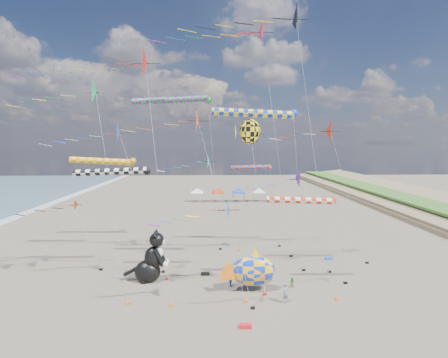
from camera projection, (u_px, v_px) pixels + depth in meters
name	position (u px, v px, depth m)	size (l,w,h in m)	color
ground	(246.00, 342.00, 24.93)	(260.00, 260.00, 0.00)	brown
delta_kite_0	(84.00, 93.00, 28.74)	(9.72, 2.41, 19.71)	#1C9050
delta_kite_1	(64.00, 211.00, 38.17)	(8.77, 1.54, 8.02)	orange
delta_kite_2	(297.00, 23.00, 35.44)	(14.73, 3.05, 28.06)	black
delta_kite_3	(259.00, 34.00, 40.72)	(15.96, 3.07, 28.58)	#F51D44
delta_kite_4	(189.00, 123.00, 29.35)	(11.44, 2.13, 17.23)	red
delta_kite_5	(125.00, 64.00, 28.14)	(13.35, 2.73, 22.15)	red
delta_kite_6	(213.00, 211.00, 28.89)	(8.68, 1.96, 9.85)	blue
delta_kite_7	(296.00, 183.00, 30.30)	(8.89, 1.95, 11.96)	#5C20A0
delta_kite_8	(339.00, 133.00, 39.46)	(11.26, 2.57, 16.85)	red
delta_kite_9	(206.00, 163.00, 44.60)	(9.53, 1.91, 12.85)	#0CC7C0
delta_kite_10	(121.00, 135.00, 34.69)	(10.71, 2.19, 16.31)	blue
windsock_0	(114.00, 172.00, 37.01)	(9.46, 0.74, 11.50)	black
windsock_1	(253.00, 168.00, 46.68)	(6.91, 0.61, 11.23)	red
windsock_2	(304.00, 201.00, 34.19)	(8.30, 0.65, 8.90)	red
windsock_3	(257.00, 114.00, 36.85)	(10.31, 0.89, 17.73)	#1432CD
windsock_4	(105.00, 161.00, 43.83)	(9.46, 0.83, 12.31)	orange
windsock_5	(174.00, 101.00, 44.36)	(11.38, 0.88, 20.03)	#18862D
angelfish_kite	(248.00, 133.00, 36.59)	(3.74, 3.02, 16.65)	yellow
cat_inflatable	(150.00, 255.00, 35.69)	(4.02, 2.01, 5.42)	black
fish_inflatable	(252.00, 271.00, 33.34)	(5.95, 2.75, 4.23)	#1333BE
person_adult	(286.00, 293.00, 30.95)	(0.65, 0.43, 1.80)	gray
child_green	(292.00, 282.00, 34.26)	(0.50, 0.39, 1.03)	#1E7B29
child_blue	(231.00, 281.00, 34.48)	(0.67, 0.28, 1.14)	#2A4B9D
kite_bag_0	(329.00, 259.00, 42.43)	(0.90, 0.44, 0.30)	blue
kite_bag_1	(246.00, 326.00, 26.79)	(0.90, 0.44, 0.30)	red
kite_bag_2	(205.00, 274.00, 37.53)	(0.90, 0.44, 0.30)	black
tent_row	(228.00, 189.00, 84.30)	(19.20, 4.20, 3.80)	white
parked_car	(297.00, 200.00, 83.13)	(1.50, 3.73, 1.27)	#26262D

